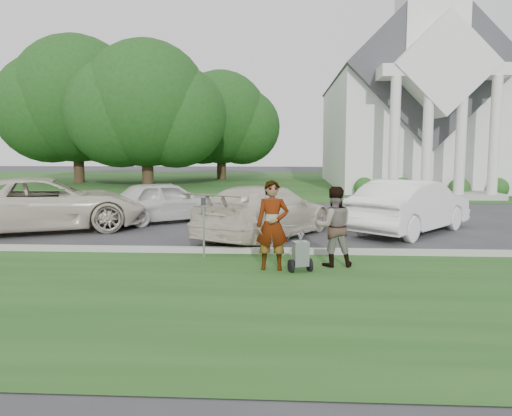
# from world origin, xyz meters

# --- Properties ---
(ground) EXTENTS (120.00, 120.00, 0.00)m
(ground) POSITION_xyz_m (0.00, 0.00, 0.00)
(ground) COLOR #333335
(ground) RESTS_ON ground
(grass_strip) EXTENTS (80.00, 7.00, 0.01)m
(grass_strip) POSITION_xyz_m (0.00, -3.00, 0.01)
(grass_strip) COLOR #1B4818
(grass_strip) RESTS_ON ground
(church_lawn) EXTENTS (80.00, 30.00, 0.01)m
(church_lawn) POSITION_xyz_m (0.00, 27.00, 0.01)
(church_lawn) COLOR #1B4818
(church_lawn) RESTS_ON ground
(curb) EXTENTS (80.00, 0.18, 0.15)m
(curb) POSITION_xyz_m (0.00, 0.55, 0.07)
(curb) COLOR #9E9E93
(curb) RESTS_ON ground
(church) EXTENTS (9.19, 19.00, 24.10)m
(church) POSITION_xyz_m (9.00, 23.11, 5.94)
(church) COLOR white
(church) RESTS_ON ground
(tree_left) EXTENTS (10.63, 8.40, 9.71)m
(tree_left) POSITION_xyz_m (-8.01, 21.99, 5.11)
(tree_left) COLOR #332316
(tree_left) RESTS_ON ground
(tree_far) EXTENTS (11.64, 9.20, 10.73)m
(tree_far) POSITION_xyz_m (-14.01, 24.99, 5.69)
(tree_far) COLOR #332316
(tree_far) RESTS_ON ground
(tree_back) EXTENTS (9.61, 7.60, 8.89)m
(tree_back) POSITION_xyz_m (-4.01, 29.99, 4.73)
(tree_back) COLOR #332316
(tree_back) RESTS_ON ground
(striping_cart) EXTENTS (0.64, 0.99, 0.86)m
(striping_cart) POSITION_xyz_m (1.55, -1.18, 0.37)
(striping_cart) COLOR black
(striping_cart) RESTS_ON ground
(person_left) EXTENTS (0.69, 0.47, 1.86)m
(person_left) POSITION_xyz_m (0.97, -1.04, 0.93)
(person_left) COLOR #999999
(person_left) RESTS_ON ground
(person_right) EXTENTS (0.90, 0.74, 1.71)m
(person_right) POSITION_xyz_m (2.27, -0.64, 0.86)
(person_right) COLOR #999999
(person_right) RESTS_ON ground
(parking_meter_near) EXTENTS (0.10, 0.09, 1.44)m
(parking_meter_near) POSITION_xyz_m (-0.64, 0.03, 0.90)
(parking_meter_near) COLOR #94979C
(parking_meter_near) RESTS_ON ground
(car_a) EXTENTS (6.57, 4.96, 1.66)m
(car_a) POSITION_xyz_m (-6.11, 3.61, 0.83)
(car_a) COLOR beige
(car_a) RESTS_ON ground
(car_b) EXTENTS (4.42, 3.77, 1.43)m
(car_b) POSITION_xyz_m (-2.87, 5.63, 0.72)
(car_b) COLOR silver
(car_b) RESTS_ON ground
(car_c) EXTENTS (4.32, 5.55, 1.50)m
(car_c) POSITION_xyz_m (0.68, 2.78, 0.75)
(car_c) COLOR beige
(car_c) RESTS_ON ground
(car_d) EXTENTS (4.45, 4.82, 1.61)m
(car_d) POSITION_xyz_m (5.03, 3.87, 0.80)
(car_d) COLOR white
(car_d) RESTS_ON ground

